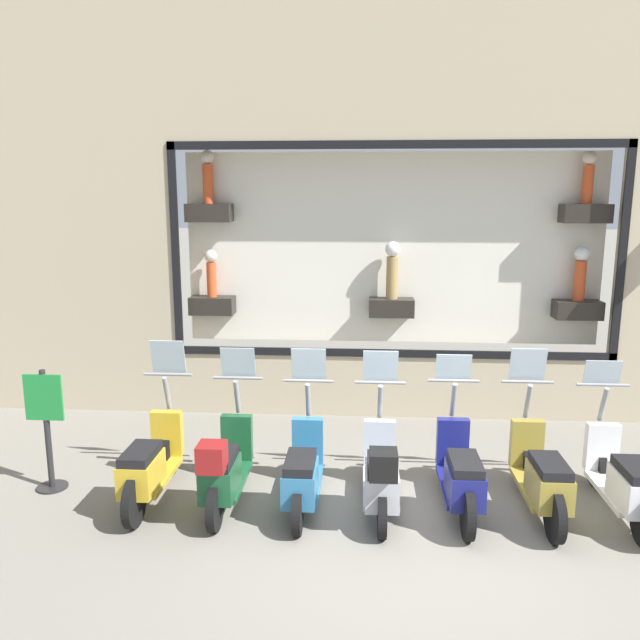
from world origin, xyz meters
The scene contains 10 objects.
ground_plane centered at (0.00, 0.00, 0.00)m, with size 120.00×120.00×0.00m, color gray.
building_facade centered at (3.60, 0.00, 4.15)m, with size 1.24×36.00×8.10m.
scooter_white_0 centered at (0.43, -2.36, 0.43)m, with size 1.80×0.61×1.55m.
scooter_olive_1 centered at (0.44, -1.50, 0.44)m, with size 1.81×0.60×1.68m.
scooter_navy_2 centered at (0.44, -0.63, 0.44)m, with size 1.81×0.60×1.59m.
scooter_silver_3 centered at (0.37, 0.23, 0.46)m, with size 1.79×0.60×1.62m.
scooter_teal_4 centered at (0.43, 1.10, 0.42)m, with size 1.79×0.60×1.63m.
scooter_green_5 centered at (0.37, 1.96, 0.47)m, with size 1.80×0.61×1.63m.
scooter_yellow_6 centered at (0.44, 2.83, 0.45)m, with size 1.81×0.61×1.71m.
shop_sign_post centered at (0.68, 4.13, 0.78)m, with size 0.36×0.45×1.46m.
Camera 1 is at (-5.99, 0.47, 3.43)m, focal length 35.00 mm.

